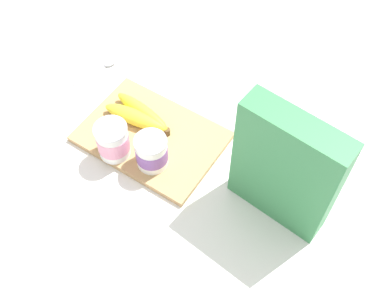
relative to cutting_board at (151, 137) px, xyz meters
name	(u,v)px	position (x,y,z in m)	size (l,w,h in m)	color
ground_plane	(152,139)	(0.00, 0.00, -0.01)	(2.40, 2.40, 0.00)	silver
cutting_board	(151,137)	(0.00, 0.00, 0.00)	(0.32, 0.22, 0.01)	tan
cereal_box	(284,171)	(-0.32, 0.00, 0.13)	(0.21, 0.06, 0.28)	#38844C
yogurt_cup_front	(152,152)	(-0.05, 0.06, 0.05)	(0.07, 0.07, 0.08)	white
yogurt_cup_back	(113,141)	(0.04, 0.08, 0.05)	(0.07, 0.07, 0.09)	white
banana_bunch	(139,115)	(0.05, -0.02, 0.03)	(0.17, 0.08, 0.04)	yellow
spoon	(102,68)	(0.24, -0.11, 0.00)	(0.05, 0.13, 0.01)	silver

